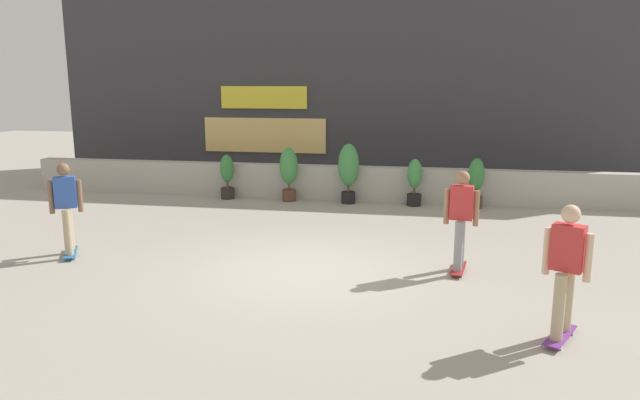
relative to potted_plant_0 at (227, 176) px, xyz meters
The scene contains 11 objects.
ground_plane 6.47m from the potted_plant_0, 59.48° to the right, with size 48.00×48.00×0.00m, color #A8A093.
planter_wall 3.31m from the potted_plant_0, ahead, with size 18.00×0.40×0.90m, color #B2ADA3.
building_backdrop 6.11m from the potted_plant_0, 53.71° to the left, with size 20.00×2.08×6.50m.
potted_plant_0 is the anchor object (origin of this frame).
potted_plant_1 1.71m from the potted_plant_0, ahead, with size 0.47×0.47×1.42m.
potted_plant_2 3.28m from the potted_plant_0, ahead, with size 0.54×0.54×1.55m.
potted_plant_3 4.95m from the potted_plant_0, ahead, with size 0.36×0.36×1.19m.
potted_plant_4 6.46m from the potted_plant_0, ahead, with size 0.39×0.39×1.25m.
skater_by_wall_left 5.62m from the potted_plant_0, 100.89° to the right, with size 0.57×0.80×1.70m.
skater_mid_plaza 10.28m from the potted_plant_0, 47.75° to the right, with size 0.54×0.80×1.70m.
skater_far_left 7.78m from the potted_plant_0, 41.60° to the right, with size 0.55×0.82×1.70m.
Camera 1 is at (1.94, -9.07, 3.11)m, focal length 32.59 mm.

